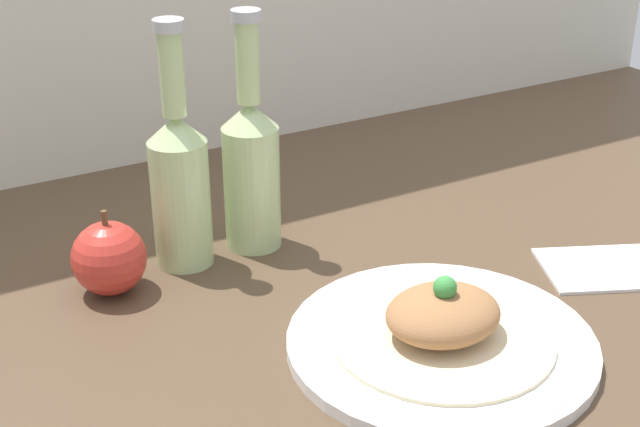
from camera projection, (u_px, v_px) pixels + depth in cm
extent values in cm
cube|color=brown|center=(396.00, 330.00, 91.25)|extent=(180.00, 110.00, 4.00)
cylinder|color=white|center=(441.00, 343.00, 84.40)|extent=(29.44, 29.44, 1.26)
torus|color=white|center=(441.00, 339.00, 84.21)|extent=(27.96, 27.96, 0.88)
cylinder|color=beige|center=(441.00, 336.00, 84.04)|extent=(21.31, 21.31, 0.40)
ellipsoid|color=#9E6B42|center=(443.00, 314.00, 83.01)|extent=(11.29, 9.60, 4.41)
sphere|color=green|center=(445.00, 288.00, 81.78)|extent=(2.23, 2.23, 2.23)
cylinder|color=#B7D18E|center=(181.00, 203.00, 97.43)|extent=(6.47, 6.47, 14.39)
cone|color=#B7D18E|center=(176.00, 129.00, 93.73)|extent=(6.47, 6.47, 2.91)
cylinder|color=#B7D18E|center=(172.00, 74.00, 91.18)|extent=(2.59, 2.59, 8.95)
cylinder|color=#B7B7BC|center=(168.00, 25.00, 89.01)|extent=(3.23, 3.23, 1.20)
cylinder|color=#B7D18E|center=(252.00, 188.00, 101.32)|extent=(6.47, 6.47, 14.39)
cone|color=#B7D18E|center=(249.00, 115.00, 97.61)|extent=(6.47, 6.47, 2.91)
cylinder|color=#B7D18E|center=(248.00, 63.00, 95.07)|extent=(2.59, 2.59, 8.95)
cylinder|color=#B7B7BC|center=(246.00, 15.00, 92.89)|extent=(3.23, 3.23, 1.20)
sphere|color=red|center=(109.00, 258.00, 92.83)|extent=(7.88, 7.88, 7.88)
cylinder|color=brown|center=(104.00, 219.00, 90.87)|extent=(0.63, 0.63, 1.77)
cube|color=white|center=(608.00, 267.00, 98.51)|extent=(17.26, 15.17, 0.80)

